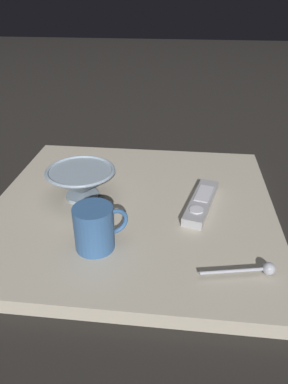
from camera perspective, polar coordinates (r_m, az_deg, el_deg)
name	(u,v)px	position (r m, az deg, el deg)	size (l,w,h in m)	color
ground_plane	(133,215)	(0.85, -1.74, -3.65)	(6.00, 6.00, 0.00)	black
table	(133,209)	(0.84, -1.76, -2.79)	(0.63, 0.64, 0.03)	#B7AD99
cereal_bowl	(81,182)	(0.85, -9.90, 1.63)	(0.16, 0.16, 0.07)	#8C9EAD
coffee_mug	(95,228)	(0.68, -7.77, -5.63)	(0.08, 0.10, 0.09)	#33598C
teaspoon	(259,269)	(0.67, 17.82, -11.58)	(0.04, 0.13, 0.02)	#A3A5B2
tv_remote_near	(201,202)	(0.83, 9.07, -1.61)	(0.19, 0.09, 0.02)	#9E9EA3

